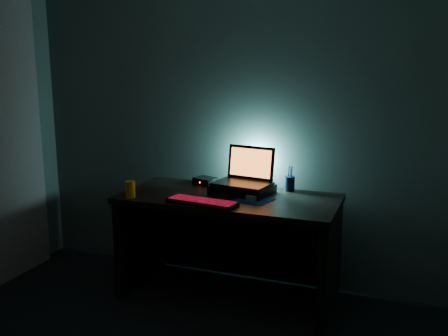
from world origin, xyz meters
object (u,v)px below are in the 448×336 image
object	(u,v)px
laptop	(246,175)
juice_glass	(130,189)
router	(205,181)
keyboard	(202,202)
mouse	(254,197)
pen_cup	(290,184)

from	to	relation	value
laptop	juice_glass	size ratio (longest dim) A/B	3.63
laptop	juice_glass	bearing A→B (deg)	-139.03
laptop	router	size ratio (longest dim) A/B	2.22
keyboard	router	world-z (taller)	router
keyboard	juice_glass	xyz separation A→B (m)	(-0.52, -0.02, 0.04)
keyboard	mouse	xyz separation A→B (m)	(0.29, 0.21, 0.01)
juice_glass	router	world-z (taller)	juice_glass
mouse	juice_glass	world-z (taller)	juice_glass
laptop	keyboard	size ratio (longest dim) A/B	0.86
mouse	laptop	bearing A→B (deg)	137.59
keyboard	mouse	size ratio (longest dim) A/B	4.34
keyboard	juice_glass	distance (m)	0.53
keyboard	pen_cup	size ratio (longest dim) A/B	4.60
laptop	router	xyz separation A→B (m)	(-0.35, 0.10, -0.09)
mouse	pen_cup	distance (m)	0.37
keyboard	mouse	bearing A→B (deg)	43.45
juice_glass	laptop	bearing A→B (deg)	31.88
laptop	keyboard	xyz separation A→B (m)	(-0.16, -0.41, -0.11)
juice_glass	router	distance (m)	0.62
laptop	keyboard	world-z (taller)	laptop
pen_cup	juice_glass	distance (m)	1.12
laptop	pen_cup	distance (m)	0.32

